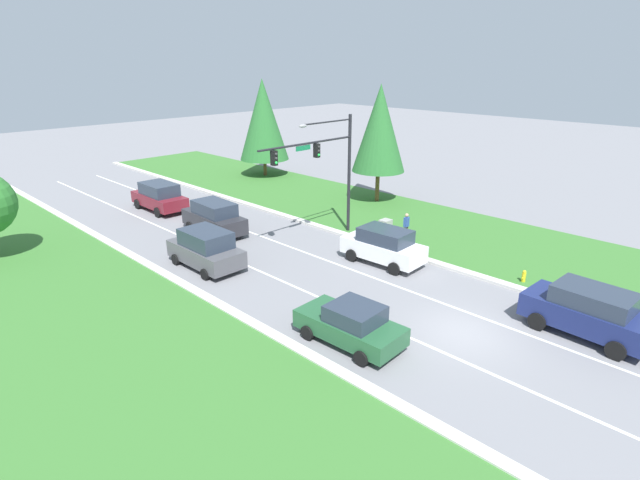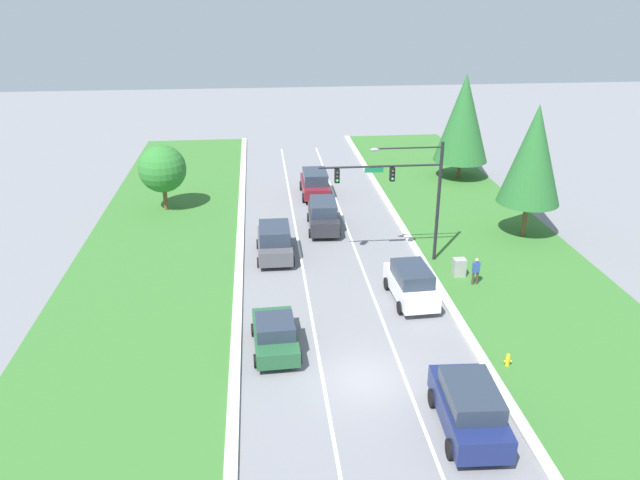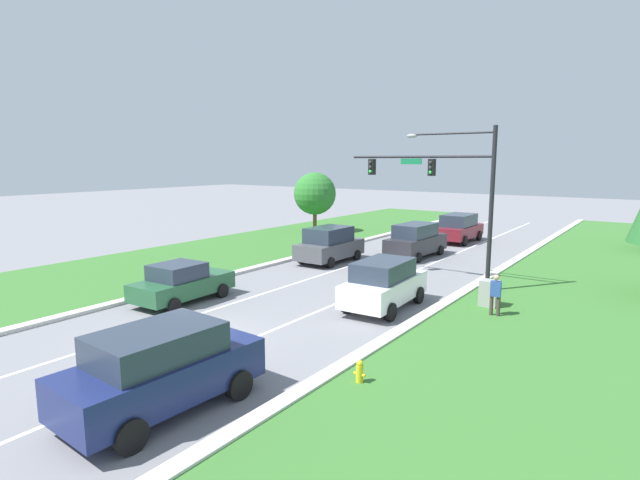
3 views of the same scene
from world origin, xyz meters
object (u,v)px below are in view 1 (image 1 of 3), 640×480
(forest_sedan, at_px, (351,324))
(navy_suv, at_px, (589,311))
(white_suv, at_px, (384,246))
(pedestrian, at_px, (406,225))
(utility_cabinet, at_px, (385,228))
(charcoal_suv, at_px, (214,217))
(conifer_far_right_tree, at_px, (380,128))
(traffic_signal_mast, at_px, (326,160))
(burgundy_suv, at_px, (159,196))
(conifer_near_right_tree, at_px, (263,120))
(graphite_suv, at_px, (206,249))
(fire_hydrant, at_px, (524,277))

(forest_sedan, bearing_deg, navy_suv, -44.32)
(white_suv, distance_m, pedestrian, 4.31)
(navy_suv, height_order, utility_cabinet, navy_suv)
(charcoal_suv, bearing_deg, conifer_far_right_tree, -8.98)
(traffic_signal_mast, xyz_separation_m, white_suv, (-0.58, -4.96, -3.99))
(pedestrian, bearing_deg, conifer_far_right_tree, -135.97)
(burgundy_suv, bearing_deg, pedestrian, -65.27)
(conifer_far_right_tree, bearing_deg, conifer_near_right_tree, 91.17)
(burgundy_suv, relative_size, forest_sedan, 1.12)
(pedestrian, bearing_deg, white_suv, 12.53)
(pedestrian, distance_m, conifer_far_right_tree, 10.05)
(graphite_suv, bearing_deg, conifer_near_right_tree, 42.16)
(conifer_near_right_tree, bearing_deg, forest_sedan, -123.34)
(traffic_signal_mast, bearing_deg, conifer_near_right_tree, 61.91)
(graphite_suv, distance_m, utility_cabinet, 11.37)
(burgundy_suv, distance_m, utility_cabinet, 17.15)
(traffic_signal_mast, bearing_deg, forest_sedan, -131.48)
(fire_hydrant, distance_m, conifer_far_right_tree, 17.23)
(fire_hydrant, bearing_deg, conifer_far_right_tree, 65.12)
(charcoal_suv, distance_m, fire_hydrant, 18.79)
(graphite_suv, distance_m, pedestrian, 12.35)
(conifer_near_right_tree, xyz_separation_m, conifer_far_right_tree, (0.28, -13.48, 0.39))
(graphite_suv, height_order, fire_hydrant, graphite_suv)
(conifer_near_right_tree, distance_m, conifer_far_right_tree, 13.49)
(forest_sedan, bearing_deg, graphite_suv, 85.73)
(white_suv, height_order, conifer_near_right_tree, conifer_near_right_tree)
(white_suv, bearing_deg, navy_suv, -94.34)
(forest_sedan, distance_m, charcoal_suv, 15.59)
(burgundy_suv, bearing_deg, graphite_suv, -106.88)
(pedestrian, bearing_deg, graphite_suv, -30.62)
(navy_suv, xyz_separation_m, graphite_suv, (-6.84, 17.15, -0.03))
(forest_sedan, relative_size, fire_hydrant, 6.40)
(forest_sedan, height_order, conifer_near_right_tree, conifer_near_right_tree)
(conifer_near_right_tree, bearing_deg, conifer_far_right_tree, -88.83)
(navy_suv, relative_size, fire_hydrant, 7.08)
(traffic_signal_mast, bearing_deg, conifer_far_right_tree, 19.18)
(graphite_suv, bearing_deg, white_suv, -42.47)
(traffic_signal_mast, distance_m, conifer_far_right_tree, 9.74)
(utility_cabinet, height_order, fire_hydrant, utility_cabinet)
(utility_cabinet, bearing_deg, charcoal_suv, 130.34)
(forest_sedan, xyz_separation_m, fire_hydrant, (10.37, -2.52, -0.49))
(navy_suv, height_order, charcoal_suv, charcoal_suv)
(burgundy_suv, relative_size, fire_hydrant, 7.14)
(burgundy_suv, height_order, conifer_near_right_tree, conifer_near_right_tree)
(navy_suv, bearing_deg, conifer_far_right_tree, 64.69)
(forest_sedan, bearing_deg, traffic_signal_mast, 46.15)
(burgundy_suv, xyz_separation_m, conifer_far_right_tree, (13.25, -10.04, 4.66))
(graphite_suv, distance_m, white_suv, 9.66)
(pedestrian, bearing_deg, navy_suv, 63.87)
(conifer_far_right_tree, bearing_deg, burgundy_suv, 142.83)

